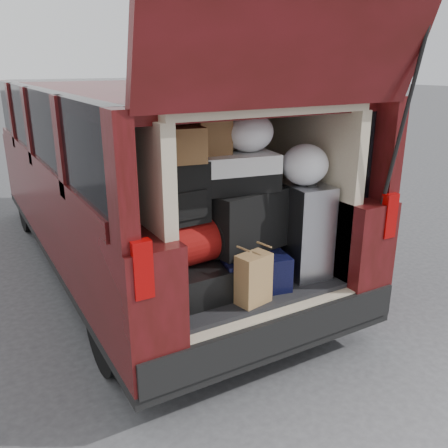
{
  "coord_description": "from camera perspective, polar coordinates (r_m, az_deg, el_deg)",
  "views": [
    {
      "loc": [
        -1.57,
        -2.36,
        1.97
      ],
      "look_at": [
        -0.09,
        0.2,
        0.97
      ],
      "focal_mm": 38.0,
      "sensor_mm": 36.0,
      "label": 1
    }
  ],
  "objects": [
    {
      "name": "plastic_bag_center",
      "position": [
        3.1,
        3.06,
        10.98
      ],
      "size": [
        0.35,
        0.33,
        0.26
      ],
      "primitive_type": "ellipsoid",
      "rotation": [
        0.0,
        0.0,
        0.11
      ],
      "color": "white",
      "rests_on": "twotone_duffel"
    },
    {
      "name": "kraft_bag",
      "position": [
        2.94,
        3.56,
        -6.6
      ],
      "size": [
        0.23,
        0.17,
        0.32
      ],
      "primitive_type": "cube",
      "rotation": [
        0.0,
        0.0,
        0.2
      ],
      "color": "#A7784B",
      "rests_on": "load_floor"
    },
    {
      "name": "red_duffel",
      "position": [
        3.0,
        -4.23,
        -2.29
      ],
      "size": [
        0.46,
        0.32,
        0.28
      ],
      "primitive_type": "cube",
      "rotation": [
        0.0,
        0.0,
        0.1
      ],
      "color": "maroon",
      "rests_on": "black_hardshell"
    },
    {
      "name": "load_floor",
      "position": [
        3.5,
        0.66,
        -10.2
      ],
      "size": [
        1.24,
        1.05,
        0.55
      ],
      "primitive_type": "cube",
      "color": "black",
      "rests_on": "ground"
    },
    {
      "name": "black_hardshell",
      "position": [
        3.09,
        -3.87,
        -6.55
      ],
      "size": [
        0.38,
        0.52,
        0.21
      ],
      "primitive_type": "cube",
      "rotation": [
        0.0,
        0.0,
        0.01
      ],
      "color": "black",
      "rests_on": "load_floor"
    },
    {
      "name": "navy_hardshell",
      "position": [
        3.25,
        2.74,
        -4.93
      ],
      "size": [
        0.54,
        0.61,
        0.23
      ],
      "primitive_type": "cube",
      "rotation": [
        0.0,
        0.0,
        -0.2
      ],
      "color": "black",
      "rests_on": "load_floor"
    },
    {
      "name": "silver_roller",
      "position": [
        3.36,
        9.32,
        -0.53
      ],
      "size": [
        0.32,
        0.46,
        0.65
      ],
      "primitive_type": "cube",
      "rotation": [
        0.0,
        0.0,
        -0.11
      ],
      "color": "white",
      "rests_on": "load_floor"
    },
    {
      "name": "grocery_sack_lower",
      "position": [
        2.8,
        -4.79,
        9.47
      ],
      "size": [
        0.25,
        0.22,
        0.21
      ],
      "primitive_type": "cube",
      "rotation": [
        0.0,
        0.0,
        -0.16
      ],
      "color": "brown",
      "rests_on": "backpack"
    },
    {
      "name": "backpack",
      "position": [
        2.88,
        -4.59,
        3.77
      ],
      "size": [
        0.27,
        0.17,
        0.38
      ],
      "primitive_type": "cube",
      "rotation": [
        0.0,
        0.0,
        0.04
      ],
      "color": "black",
      "rests_on": "red_duffel"
    },
    {
      "name": "black_soft_case",
      "position": [
        3.18,
        2.55,
        0.69
      ],
      "size": [
        0.61,
        0.42,
        0.4
      ],
      "primitive_type": "cube",
      "rotation": [
        0.0,
        0.0,
        0.17
      ],
      "color": "black",
      "rests_on": "navy_hardshell"
    },
    {
      "name": "ground",
      "position": [
        3.45,
        3.08,
        -16.1
      ],
      "size": [
        80.0,
        80.0,
        0.0
      ],
      "primitive_type": "plane",
      "color": "#39393C",
      "rests_on": "ground"
    },
    {
      "name": "twotone_duffel",
      "position": [
        3.06,
        1.44,
        6.2
      ],
      "size": [
        0.57,
        0.36,
        0.24
      ],
      "primitive_type": "cube",
      "rotation": [
        0.0,
        0.0,
        -0.17
      ],
      "color": "white",
      "rests_on": "black_soft_case"
    },
    {
      "name": "plastic_bag_right",
      "position": [
        3.2,
        9.73,
        7.04
      ],
      "size": [
        0.34,
        0.32,
        0.27
      ],
      "primitive_type": "ellipsoid",
      "rotation": [
        0.0,
        0.0,
        0.07
      ],
      "color": "white",
      "rests_on": "silver_roller"
    },
    {
      "name": "grocery_sack_upper",
      "position": [
        3.03,
        -1.58,
        10.46
      ],
      "size": [
        0.23,
        0.19,
        0.22
      ],
      "primitive_type": "cube",
      "rotation": [
        0.0,
        0.0,
        -0.04
      ],
      "color": "brown",
      "rests_on": "twotone_duffel"
    },
    {
      "name": "minivan",
      "position": [
        4.62,
        -9.42,
        5.22
      ],
      "size": [
        1.9,
        5.35,
        2.77
      ],
      "color": "black",
      "rests_on": "ground"
    }
  ]
}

